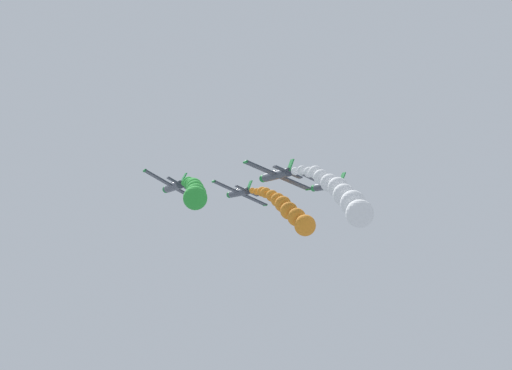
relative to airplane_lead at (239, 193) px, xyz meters
The scene contains 7 objects.
airplane_lead is the anchor object (origin of this frame).
smoke_trail_lead 19.53m from the airplane_lead, 86.52° to the right, with size 3.78×18.24×7.32m.
airplane_left_inner 16.74m from the airplane_lead, 139.48° to the right, with size 8.58×10.35×4.87m.
smoke_trail_left_inner 32.88m from the airplane_lead, 115.50° to the right, with size 4.02×17.27×4.64m.
airplane_right_inner 15.25m from the airplane_lead, 46.46° to the right, with size 8.95×10.35×4.05m.
airplane_left_outer 21.18m from the airplane_lead, 93.30° to the right, with size 9.06×10.35×3.75m.
smoke_trail_left_outer 42.67m from the airplane_lead, 92.43° to the right, with size 3.08×20.77×7.56m.
Camera 1 is at (-31.61, -97.65, 95.25)m, focal length 50.29 mm.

